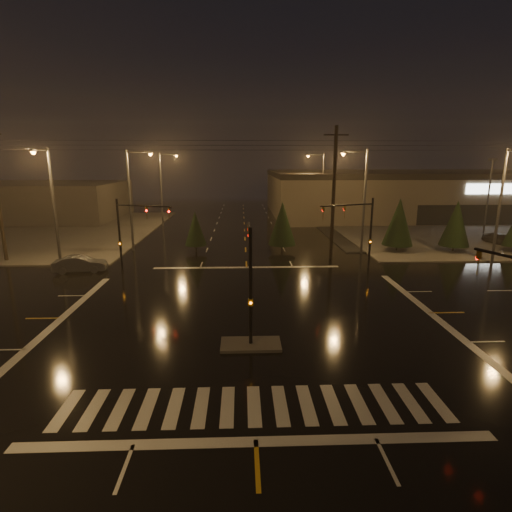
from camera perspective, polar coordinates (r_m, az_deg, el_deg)
The scene contains 26 objects.
ground at distance 24.08m, azimuth -0.98°, elevation -8.49°, with size 140.00×140.00×0.00m, color black.
sidewalk_ne at distance 61.18m, azimuth 27.78°, elevation 3.53°, with size 36.00×36.00×0.12m, color #44413C.
sidewalk_nw at distance 60.77m, azimuth -31.27°, elevation 3.07°, with size 36.00×36.00×0.12m, color #44413C.
median_island at distance 20.39m, azimuth -0.75°, elevation -12.51°, with size 3.00×1.60×0.15m, color #44413C.
crosswalk at distance 16.09m, azimuth -0.28°, elevation -20.57°, with size 15.00×2.60×0.01m, color beige.
stop_bar_near at distance 14.48m, azimuth -0.00°, elevation -25.00°, with size 16.00×0.50×0.01m, color beige.
stop_bar_far at distance 34.52m, azimuth -1.35°, elevation -1.63°, with size 16.00×0.50×0.01m, color beige.
parking_lot at distance 62.19m, azimuth 32.68°, elevation 3.07°, with size 50.00×24.00×0.08m, color black.
retail_building at distance 77.12m, azimuth 25.52°, elevation 8.37°, with size 60.20×28.30×7.20m.
commercial_block at distance 73.29m, azimuth -30.50°, elevation 6.80°, with size 30.00×18.00×5.60m, color #403B38.
signal_mast_median at distance 19.96m, azimuth -0.85°, elevation -1.79°, with size 0.25×4.59×6.00m.
signal_mast_ne at distance 34.34m, azimuth 14.73°, elevation 4.31°, with size 4.84×1.86×6.00m.
signal_mast_nw at distance 34.10m, azimuth -17.58°, elevation 4.06°, with size 4.84×1.86×6.00m.
streetlight_1 at distance 41.85m, azimuth -17.22°, elevation 8.51°, with size 2.77×0.32×10.00m.
streetlight_2 at distance 57.43m, azimuth -13.12°, elevation 9.96°, with size 2.77×0.32×10.00m.
streetlight_3 at distance 40.17m, azimuth 14.84°, elevation 8.48°, with size 2.77×0.32×10.00m.
streetlight_4 at distance 59.55m, azimuth 9.27°, elevation 10.24°, with size 2.77×0.32×10.00m.
streetlight_5 at distance 37.09m, azimuth -27.18°, elevation 7.06°, with size 0.32×2.77×10.00m.
streetlight_6 at distance 40.44m, azimuth 31.82°, elevation 6.94°, with size 0.32×2.77×10.00m.
utility_pole_1 at distance 37.39m, azimuth 11.03°, elevation 8.84°, with size 2.20×0.32×12.00m.
conifer_0 at distance 42.43m, azimuth 19.73°, elevation 4.62°, with size 3.00×3.00×5.38m.
conifer_1 at distance 44.33m, azimuth 26.66°, elevation 4.20°, with size 2.88×2.88×5.20m.
conifer_3 at distance 40.42m, azimuth -8.65°, elevation 3.92°, with size 2.17×2.17×4.09m.
conifer_4 at distance 40.21m, azimuth 3.78°, elevation 4.67°, with size 2.77×2.77×5.02m.
car_parked at distance 51.25m, azimuth 31.44°, elevation 2.11°, with size 1.52×3.79×1.29m, color black.
car_crossing at distance 36.01m, azimuth -23.81°, elevation -1.04°, with size 1.45×4.17×1.37m, color #575B5F.
Camera 1 is at (-0.42, -22.32, 9.02)m, focal length 28.00 mm.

